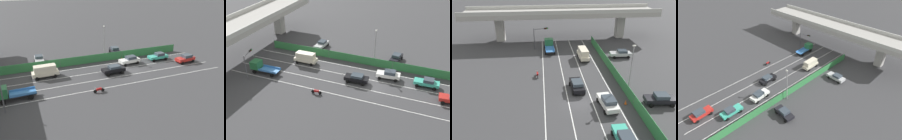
# 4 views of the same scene
# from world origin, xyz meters

# --- Properties ---
(ground_plane) EXTENTS (300.00, 300.00, 0.00)m
(ground_plane) POSITION_xyz_m (0.00, 0.00, 0.00)
(ground_plane) COLOR #38383A
(lane_line_left_edge) EXTENTS (0.14, 46.50, 0.01)m
(lane_line_left_edge) POSITION_xyz_m (-5.27, 5.25, 0.00)
(lane_line_left_edge) COLOR silver
(lane_line_left_edge) RESTS_ON ground
(lane_line_mid_left) EXTENTS (0.14, 46.50, 0.01)m
(lane_line_mid_left) POSITION_xyz_m (-1.76, 5.25, 0.00)
(lane_line_mid_left) COLOR silver
(lane_line_mid_left) RESTS_ON ground
(lane_line_mid_right) EXTENTS (0.14, 46.50, 0.01)m
(lane_line_mid_right) POSITION_xyz_m (1.76, 5.25, 0.00)
(lane_line_mid_right) COLOR silver
(lane_line_mid_right) RESTS_ON ground
(lane_line_right_edge) EXTENTS (0.14, 46.50, 0.01)m
(lane_line_right_edge) POSITION_xyz_m (5.27, 5.25, 0.00)
(lane_line_right_edge) COLOR silver
(lane_line_right_edge) RESTS_ON ground
(elevated_overpass) EXTENTS (49.99, 8.49, 8.30)m
(elevated_overpass) POSITION_xyz_m (0.00, 30.50, 6.53)
(elevated_overpass) COLOR #A09E99
(elevated_overpass) RESTS_ON ground
(green_fence) EXTENTS (0.10, 42.60, 1.80)m
(green_fence) POSITION_xyz_m (7.38, 5.25, 0.90)
(green_fence) COLOR #2D753D
(green_fence) RESTS_ON ground
(car_taxi_teal) EXTENTS (2.02, 4.51, 1.64)m
(car_taxi_teal) POSITION_xyz_m (3.45, -9.04, 0.89)
(car_taxi_teal) COLOR teal
(car_taxi_teal) RESTS_ON ground
(car_van_cream) EXTENTS (2.15, 4.91, 2.35)m
(car_van_cream) POSITION_xyz_m (3.29, 15.88, 1.31)
(car_van_cream) COLOR beige
(car_van_cream) RESTS_ON ground
(car_sedan_red) EXTENTS (2.26, 4.45, 1.72)m
(car_sedan_red) POSITION_xyz_m (-0.22, -13.65, 0.94)
(car_sedan_red) COLOR red
(car_sedan_red) RESTS_ON ground
(car_sedan_white) EXTENTS (2.38, 4.61, 1.74)m
(car_sedan_white) POSITION_xyz_m (3.56, -1.91, 0.95)
(car_sedan_white) COLOR white
(car_sedan_white) RESTS_ON ground
(car_sedan_black) EXTENTS (2.20, 4.53, 1.63)m
(car_sedan_black) POSITION_xyz_m (0.01, 3.36, 0.92)
(car_sedan_black) COLOR black
(car_sedan_black) RESTS_ON ground
(flatbed_truck_blue) EXTENTS (2.35, 5.93, 2.38)m
(flatbed_truck_blue) POSITION_xyz_m (-3.66, 22.26, 1.23)
(flatbed_truck_blue) COLOR black
(flatbed_truck_blue) RESTS_ON ground
(motorcycle) EXTENTS (0.60, 1.95, 0.93)m
(motorcycle) POSITION_xyz_m (-6.33, 8.64, 0.46)
(motorcycle) COLOR black
(motorcycle) RESTS_ON ground
(parked_sedan_dark) EXTENTS (4.56, 2.37, 1.64)m
(parked_sedan_dark) POSITION_xyz_m (11.35, -1.76, 0.90)
(parked_sedan_dark) COLOR black
(parked_sedan_dark) RESTS_ON ground
(parked_wagon_silver) EXTENTS (4.59, 2.21, 1.64)m
(parked_wagon_silver) POSITION_xyz_m (11.62, 16.06, 0.90)
(parked_wagon_silver) COLOR #B2B5B7
(parked_wagon_silver) RESTS_ON ground
(traffic_light) EXTENTS (3.42, 1.11, 5.11)m
(traffic_light) POSITION_xyz_m (-5.87, 23.19, 3.65)
(traffic_light) COLOR #47474C
(traffic_light) RESTS_ON ground
(street_lamp) EXTENTS (0.60, 0.36, 7.76)m
(street_lamp) POSITION_xyz_m (8.10, 2.22, 4.66)
(street_lamp) COLOR gray
(street_lamp) RESTS_ON ground
(traffic_cone) EXTENTS (0.47, 0.47, 0.74)m
(traffic_cone) POSITION_xyz_m (6.40, -1.36, 0.35)
(traffic_cone) COLOR orange
(traffic_cone) RESTS_ON ground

